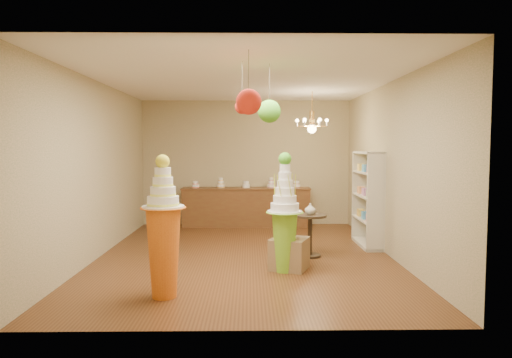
{
  "coord_description": "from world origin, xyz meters",
  "views": [
    {
      "loc": [
        0.07,
        -7.81,
        1.88
      ],
      "look_at": [
        0.19,
        0.0,
        1.34
      ],
      "focal_mm": 32.0,
      "sensor_mm": 36.0,
      "label": 1
    }
  ],
  "objects_px": {
    "pedestal_orange": "(164,240)",
    "sideboard": "(246,206)",
    "pedestal_green": "(285,225)",
    "round_table": "(310,229)"
  },
  "relations": [
    {
      "from": "pedestal_green",
      "to": "pedestal_orange",
      "type": "relative_size",
      "value": 1.01
    },
    {
      "from": "pedestal_orange",
      "to": "round_table",
      "type": "bearing_deg",
      "value": 44.76
    },
    {
      "from": "pedestal_green",
      "to": "pedestal_orange",
      "type": "distance_m",
      "value": 1.98
    },
    {
      "from": "pedestal_green",
      "to": "pedestal_orange",
      "type": "xyz_separation_m",
      "value": [
        -1.6,
        -1.16,
        0.01
      ]
    },
    {
      "from": "pedestal_orange",
      "to": "sideboard",
      "type": "distance_m",
      "value": 5.25
    },
    {
      "from": "pedestal_green",
      "to": "pedestal_orange",
      "type": "bearing_deg",
      "value": -144.21
    },
    {
      "from": "pedestal_green",
      "to": "round_table",
      "type": "xyz_separation_m",
      "value": [
        0.51,
        0.94,
        -0.24
      ]
    },
    {
      "from": "sideboard",
      "to": "round_table",
      "type": "distance_m",
      "value": 3.25
    },
    {
      "from": "pedestal_orange",
      "to": "sideboard",
      "type": "xyz_separation_m",
      "value": [
        0.99,
        5.15,
        -0.25
      ]
    },
    {
      "from": "pedestal_orange",
      "to": "sideboard",
      "type": "height_order",
      "value": "pedestal_orange"
    }
  ]
}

